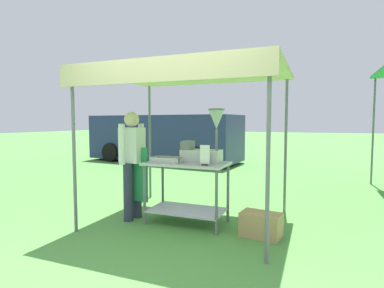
# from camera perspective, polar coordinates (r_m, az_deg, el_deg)

# --- Properties ---
(ground_plane) EXTENTS (70.00, 70.00, 0.00)m
(ground_plane) POSITION_cam_1_polar(r_m,az_deg,el_deg) (9.07, 11.61, -5.22)
(ground_plane) COLOR #519342
(stall_canopy) EXTENTS (2.70, 2.21, 2.19)m
(stall_canopy) POSITION_cam_1_polar(r_m,az_deg,el_deg) (4.49, -0.49, 12.28)
(stall_canopy) COLOR slate
(stall_canopy) RESTS_ON ground
(donut_cart) EXTENTS (1.16, 0.67, 0.89)m
(donut_cart) POSITION_cam_1_polar(r_m,az_deg,el_deg) (4.44, -0.97, -6.74)
(donut_cart) COLOR #B7B7BC
(donut_cart) RESTS_ON ground
(donut_tray) EXTENTS (0.48, 0.28, 0.07)m
(donut_tray) POSITION_cam_1_polar(r_m,az_deg,el_deg) (4.43, -4.41, -3.04)
(donut_tray) COLOR #B7B7BC
(donut_tray) RESTS_ON donut_cart
(donut_fryer) EXTENTS (0.61, 0.28, 0.76)m
(donut_fryer) POSITION_cam_1_polar(r_m,az_deg,el_deg) (4.35, 2.35, -0.08)
(donut_fryer) COLOR #B7B7BC
(donut_fryer) RESTS_ON donut_cart
(menu_sign) EXTENTS (0.13, 0.05, 0.27)m
(menu_sign) POSITION_cam_1_polar(r_m,az_deg,el_deg) (4.08, 2.38, -2.34)
(menu_sign) COLOR black
(menu_sign) RESTS_ON donut_cart
(vendor) EXTENTS (0.46, 0.54, 1.61)m
(vendor) POSITION_cam_1_polar(r_m,az_deg,el_deg) (4.67, -10.95, -2.84)
(vendor) COLOR #2D3347
(vendor) RESTS_ON ground
(supply_crate) EXTENTS (0.54, 0.37, 0.31)m
(supply_crate) POSITION_cam_1_polar(r_m,az_deg,el_deg) (4.15, 12.64, -14.37)
(supply_crate) COLOR tan
(supply_crate) RESTS_ON ground
(van_navy) EXTENTS (5.71, 2.48, 1.69)m
(van_navy) POSITION_cam_1_polar(r_m,az_deg,el_deg) (11.37, -5.23, 1.19)
(van_navy) COLOR navy
(van_navy) RESTS_ON ground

